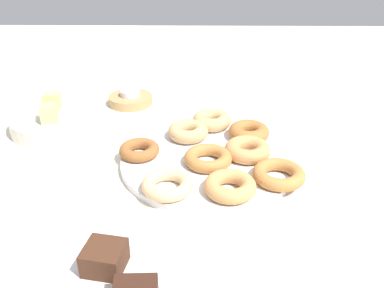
% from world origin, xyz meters
% --- Properties ---
extents(ground_plane, '(2.40, 2.40, 0.00)m').
position_xyz_m(ground_plane, '(0.00, 0.00, 0.00)').
color(ground_plane, beige).
extents(donut_plate, '(0.33, 0.33, 0.01)m').
position_xyz_m(donut_plate, '(0.00, 0.00, 0.01)').
color(donut_plate, silver).
rests_on(donut_plate, ground_plane).
extents(donut_0, '(0.09, 0.09, 0.03)m').
position_xyz_m(donut_0, '(0.14, -0.01, 0.03)').
color(donut_0, tan).
rests_on(donut_0, donut_plate).
extents(donut_1, '(0.12, 0.12, 0.02)m').
position_xyz_m(donut_1, '(-0.02, 0.00, 0.03)').
color(donut_1, '#BC7A3D').
rests_on(donut_1, donut_plate).
extents(donut_2, '(0.12, 0.12, 0.03)m').
position_xyz_m(donut_2, '(0.08, 0.04, 0.03)').
color(donut_2, tan).
rests_on(donut_2, donut_plate).
extents(donut_3, '(0.09, 0.09, 0.02)m').
position_xyz_m(donut_3, '(0.01, 0.13, 0.02)').
color(donut_3, '#995B2D').
rests_on(donut_3, donut_plate).
extents(donut_4, '(0.12, 0.12, 0.02)m').
position_xyz_m(donut_4, '(-0.11, 0.07, 0.02)').
color(donut_4, '#EABC84').
rests_on(donut_4, donut_plate).
extents(donut_5, '(0.12, 0.12, 0.03)m').
position_xyz_m(donut_5, '(0.08, -0.09, 0.03)').
color(donut_5, '#AD6B33').
rests_on(donut_5, donut_plate).
extents(donut_6, '(0.13, 0.13, 0.02)m').
position_xyz_m(donut_6, '(-0.08, -0.12, 0.03)').
color(donut_6, '#BC7A3D').
rests_on(donut_6, donut_plate).
extents(donut_7, '(0.11, 0.11, 0.03)m').
position_xyz_m(donut_7, '(-0.11, -0.03, 0.03)').
color(donut_7, tan).
rests_on(donut_7, donut_plate).
extents(donut_8, '(0.11, 0.11, 0.03)m').
position_xyz_m(donut_8, '(0.01, -0.08, 0.03)').
color(donut_8, tan).
rests_on(donut_8, donut_plate).
extents(brownie_far, '(0.06, 0.06, 0.03)m').
position_xyz_m(brownie_far, '(-0.29, 0.14, 0.03)').
color(brownie_far, '#472819').
rests_on(brownie_far, cake_plate).
extents(candle_holder, '(0.11, 0.11, 0.02)m').
position_xyz_m(candle_holder, '(0.29, 0.19, 0.01)').
color(candle_holder, tan).
rests_on(candle_holder, ground_plane).
extents(tealight, '(0.05, 0.05, 0.02)m').
position_xyz_m(tealight, '(0.29, 0.19, 0.03)').
color(tealight, silver).
rests_on(tealight, candle_holder).
extents(fruit_bowl, '(0.20, 0.20, 0.04)m').
position_xyz_m(fruit_bowl, '(0.15, 0.34, 0.02)').
color(fruit_bowl, silver).
rests_on(fruit_bowl, ground_plane).
extents(melon_chunk_left, '(0.05, 0.05, 0.04)m').
position_xyz_m(melon_chunk_left, '(0.11, 0.34, 0.05)').
color(melon_chunk_left, '#DBD67A').
rests_on(melon_chunk_left, fruit_bowl).
extents(melon_chunk_right, '(0.04, 0.04, 0.04)m').
position_xyz_m(melon_chunk_right, '(0.18, 0.35, 0.05)').
color(melon_chunk_right, '#DBD67A').
rests_on(melon_chunk_right, fruit_bowl).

